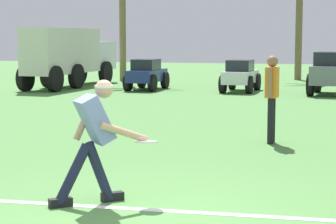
{
  "coord_description": "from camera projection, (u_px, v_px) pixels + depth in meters",
  "views": [
    {
      "loc": [
        2.15,
        -6.14,
        1.89
      ],
      "look_at": [
        -0.23,
        2.12,
        0.9
      ],
      "focal_mm": 70.0,
      "sensor_mm": 36.0,
      "label": 1
    }
  ],
  "objects": [
    {
      "name": "ground_plane",
      "position": [
        132.0,
        223.0,
        6.66
      ],
      "size": [
        80.0,
        80.0,
        0.0
      ],
      "primitive_type": "plane",
      "color": "#4F8541"
    },
    {
      "name": "field_line_paint",
      "position": [
        148.0,
        210.0,
        7.18
      ],
      "size": [
        24.64,
        1.59,
        0.01
      ],
      "primitive_type": "cube",
      "rotation": [
        0.0,
        0.0,
        0.06
      ],
      "color": "white",
      "rests_on": "ground_plane"
    },
    {
      "name": "frisbee_thrower",
      "position": [
        94.0,
        134.0,
        7.39
      ],
      "size": [
        1.0,
        0.68,
        1.41
      ],
      "color": "#191E38",
      "rests_on": "ground_plane"
    },
    {
      "name": "frisbee_in_flight",
      "position": [
        146.0,
        142.0,
        7.47
      ],
      "size": [
        0.3,
        0.3,
        0.05
      ],
      "color": "white"
    },
    {
      "name": "teammate_near_sideline",
      "position": [
        272.0,
        91.0,
        11.57
      ],
      "size": [
        0.21,
        0.49,
        1.56
      ],
      "color": "black",
      "rests_on": "ground_plane"
    },
    {
      "name": "parked_car_slot_a",
      "position": [
        147.0,
        74.0,
        23.35
      ],
      "size": [
        1.08,
        2.2,
        1.1
      ],
      "color": "navy",
      "rests_on": "ground_plane"
    },
    {
      "name": "parked_car_slot_b",
      "position": [
        240.0,
        75.0,
        22.56
      ],
      "size": [
        1.13,
        2.22,
        1.1
      ],
      "color": "silver",
      "rests_on": "ground_plane"
    },
    {
      "name": "parked_car_slot_c",
      "position": [
        330.0,
        72.0,
        21.41
      ],
      "size": [
        1.36,
        2.43,
        1.4
      ],
      "color": "slate",
      "rests_on": "ground_plane"
    },
    {
      "name": "box_truck",
      "position": [
        69.0,
        54.0,
        24.63
      ],
      "size": [
        1.62,
        5.95,
        2.2
      ],
      "color": "silver",
      "rests_on": "ground_plane"
    },
    {
      "name": "palm_tree_left_of_centre",
      "position": [
        299.0,
        2.0,
        28.44
      ],
      "size": [
        3.39,
        3.3,
        5.29
      ],
      "color": "brown",
      "rests_on": "ground_plane"
    }
  ]
}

